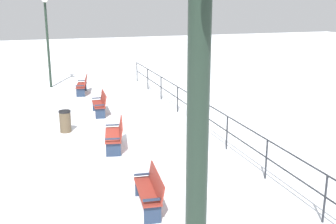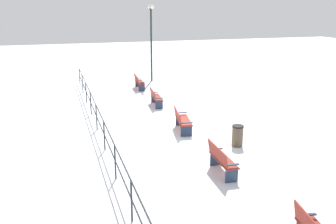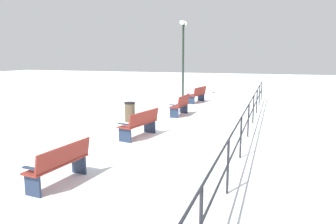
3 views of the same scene
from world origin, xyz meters
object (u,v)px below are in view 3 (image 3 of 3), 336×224
at_px(lamppost_near, 183,44).
at_px(bench_fourth, 60,163).
at_px(bench_nearest, 198,94).
at_px(bench_third, 140,123).
at_px(bench_second, 181,105).
at_px(trash_bin, 130,112).

bearing_deg(lamppost_near, bench_fourth, 95.78).
xyz_separation_m(bench_nearest, bench_third, (-0.03, 8.64, -0.00)).
height_order(bench_third, lamppost_near, lamppost_near).
height_order(bench_second, trash_bin, bench_second).
xyz_separation_m(bench_nearest, bench_second, (-0.22, 4.31, 0.01)).
bearing_deg(bench_second, trash_bin, 54.15).
height_order(bench_nearest, bench_third, bench_nearest).
distance_m(bench_second, bench_third, 4.34).
bearing_deg(trash_bin, lamppost_near, -89.26).
bearing_deg(bench_nearest, lamppost_near, -45.20).
bearing_deg(bench_fourth, bench_third, -84.48).
relative_size(bench_second, trash_bin, 1.86).
xyz_separation_m(bench_second, bench_fourth, (0.20, 8.65, -0.02)).
height_order(lamppost_near, trash_bin, lamppost_near).
bearing_deg(bench_nearest, bench_fourth, 100.71).
xyz_separation_m(bench_second, lamppost_near, (1.74, -6.56, 2.96)).
height_order(bench_fourth, trash_bin, bench_fourth).
bearing_deg(bench_fourth, lamppost_near, -78.48).
distance_m(bench_nearest, bench_fourth, 12.96).
relative_size(bench_second, bench_third, 0.87).
bearing_deg(bench_fourth, trash_bin, -72.10).
relative_size(bench_nearest, lamppost_near, 0.35).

